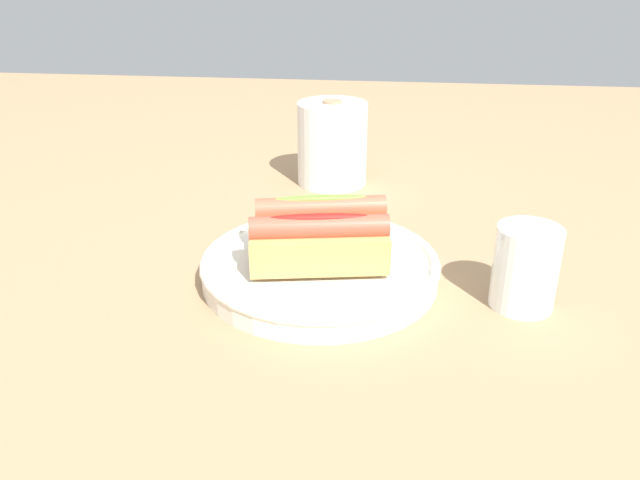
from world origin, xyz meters
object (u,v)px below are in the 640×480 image
(water_glass, at_px, (525,272))
(paper_towel_roll, at_px, (332,144))
(hotdog_back, at_px, (321,224))
(serving_bowl, at_px, (320,267))
(hotdog_front, at_px, (319,244))

(water_glass, relative_size, paper_towel_roll, 0.67)
(hotdog_back, bearing_deg, water_glass, -14.81)
(serving_bowl, bearing_deg, paper_towel_roll, 93.44)
(hotdog_front, bearing_deg, hotdog_back, 94.91)
(hotdog_back, distance_m, paper_towel_roll, 0.30)
(water_glass, height_order, paper_towel_roll, paper_towel_roll)
(paper_towel_roll, bearing_deg, serving_bowl, -86.56)
(paper_towel_roll, bearing_deg, water_glass, -56.40)
(hotdog_back, bearing_deg, paper_towel_roll, 93.30)
(serving_bowl, bearing_deg, hotdog_front, -85.09)
(hotdog_front, distance_m, hotdog_back, 0.06)
(serving_bowl, distance_m, hotdog_front, 0.05)
(hotdog_back, height_order, paper_towel_roll, paper_towel_roll)
(hotdog_front, height_order, paper_towel_roll, paper_towel_roll)
(serving_bowl, xyz_separation_m, water_glass, (0.22, -0.03, 0.02))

